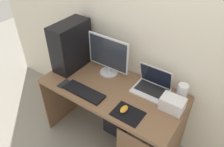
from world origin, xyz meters
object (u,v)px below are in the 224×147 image
object	(u,v)px
keyboard	(84,92)
projector	(172,104)
mouse_left	(124,109)
pc_tower	(71,46)
subwoofer	(118,122)
laptop	(152,85)
monitor	(108,56)
cell_phone	(64,84)
speaker	(182,92)

from	to	relation	value
keyboard	projector	bearing A→B (deg)	19.99
keyboard	mouse_left	size ratio (longest dim) A/B	4.38
pc_tower	keyboard	size ratio (longest dim) A/B	1.20
pc_tower	subwoofer	size ratio (longest dim) A/B	2.08
projector	subwoofer	distance (m)	0.92
laptop	mouse_left	world-z (taller)	laptop
laptop	monitor	bearing A→B (deg)	-177.55
keyboard	cell_phone	xyz separation A→B (m)	(-0.25, -0.02, -0.01)
pc_tower	speaker	distance (m)	1.19
projector	monitor	bearing A→B (deg)	171.57
projector	speaker	bearing A→B (deg)	82.87
laptop	projector	world-z (taller)	laptop
projector	cell_phone	distance (m)	1.05
monitor	speaker	xyz separation A→B (m)	(0.77, 0.05, -0.13)
projector	subwoofer	world-z (taller)	projector
keyboard	cell_phone	size ratio (longest dim) A/B	3.23
keyboard	subwoofer	world-z (taller)	keyboard
cell_phone	speaker	bearing A→B (deg)	23.81
projector	keyboard	bearing A→B (deg)	-160.01
speaker	monitor	bearing A→B (deg)	-176.41
mouse_left	subwoofer	world-z (taller)	mouse_left
laptop	subwoofer	xyz separation A→B (m)	(-0.34, -0.06, -0.69)
speaker	cell_phone	xyz separation A→B (m)	(-1.03, -0.45, -0.08)
pc_tower	projector	distance (m)	1.17
keyboard	cell_phone	world-z (taller)	keyboard
monitor	speaker	size ratio (longest dim) A/B	2.77
pc_tower	speaker	xyz separation A→B (m)	(1.17, 0.16, -0.17)
monitor	mouse_left	size ratio (longest dim) A/B	4.86
monitor	pc_tower	bearing A→B (deg)	-164.03
mouse_left	projector	bearing A→B (deg)	38.34
pc_tower	laptop	bearing A→B (deg)	8.59
monitor	projector	bearing A→B (deg)	-8.43
pc_tower	monitor	bearing A→B (deg)	15.97
speaker	keyboard	size ratio (longest dim) A/B	0.40
cell_phone	laptop	bearing A→B (deg)	29.61
projector	laptop	bearing A→B (deg)	152.68
monitor	subwoofer	distance (m)	0.86
pc_tower	laptop	world-z (taller)	pc_tower
speaker	subwoofer	xyz separation A→B (m)	(-0.62, -0.09, -0.72)
mouse_left	monitor	bearing A→B (deg)	139.32
projector	pc_tower	bearing A→B (deg)	-179.91
pc_tower	cell_phone	size ratio (longest dim) A/B	3.89
monitor	cell_phone	bearing A→B (deg)	-122.03
laptop	mouse_left	size ratio (longest dim) A/B	3.42
pc_tower	mouse_left	bearing A→B (deg)	-17.17
laptop	cell_phone	xyz separation A→B (m)	(-0.75, -0.43, -0.05)
speaker	mouse_left	bearing A→B (deg)	-129.59
monitor	mouse_left	xyz separation A→B (m)	(0.43, -0.37, -0.19)
speaker	projector	bearing A→B (deg)	-97.13
laptop	projector	distance (m)	0.29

